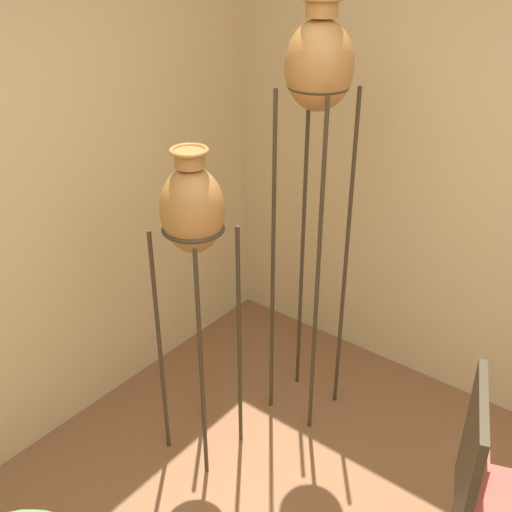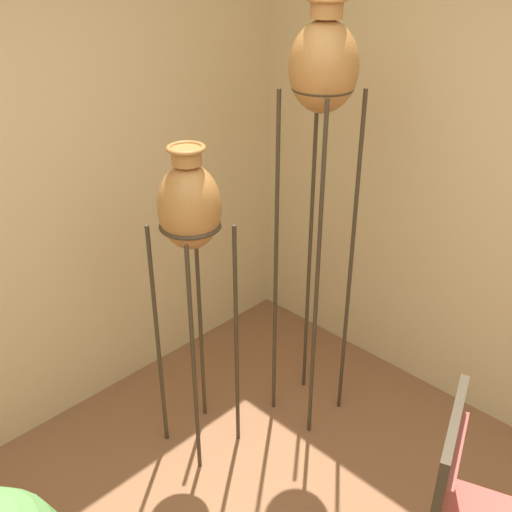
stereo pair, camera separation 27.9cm
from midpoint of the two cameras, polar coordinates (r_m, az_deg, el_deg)
The scene contains 2 objects.
vase_stand_tall at distance 2.67m, azimuth 9.50°, elevation 15.99°, with size 0.30×0.30×2.14m.
vase_stand_medium at distance 2.56m, azimuth -3.24°, elevation 3.91°, with size 0.29×0.29×1.60m.
Camera 2 is at (-0.74, -0.60, 2.35)m, focal length 42.00 mm.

